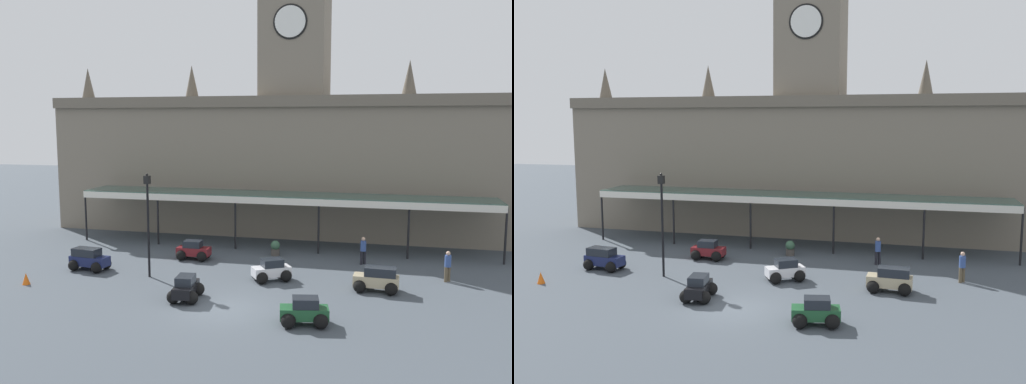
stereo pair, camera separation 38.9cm
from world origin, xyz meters
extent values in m
plane|color=#414951|center=(0.00, 0.00, 0.00)|extent=(140.00, 140.00, 0.00)
cube|color=slate|center=(0.00, 18.42, 5.17)|extent=(37.14, 6.63, 10.35)
cube|color=#685F52|center=(0.00, 14.96, 9.95)|extent=(37.14, 0.30, 0.80)
cube|color=slate|center=(0.00, 18.42, 14.53)|extent=(4.80, 4.80, 8.37)
cylinder|color=white|center=(0.00, 15.96, 15.54)|extent=(2.20, 0.12, 2.20)
cylinder|color=black|center=(0.00, 16.00, 15.54)|extent=(2.46, 0.06, 2.46)
cone|color=#5B5448|center=(-17.57, 18.42, 11.65)|extent=(1.10, 1.10, 2.60)
cone|color=#5B5448|center=(-8.36, 18.42, 11.65)|extent=(1.10, 1.10, 2.60)
cone|color=#5B5448|center=(8.36, 18.42, 11.65)|extent=(1.10, 1.10, 2.60)
cube|color=#38564C|center=(0.00, 12.91, 3.57)|extent=(28.01, 3.20, 0.16)
cube|color=silver|center=(0.00, 11.31, 3.37)|extent=(28.01, 0.12, 0.44)
cylinder|color=black|center=(-14.01, 11.46, 1.74)|extent=(0.14, 0.14, 3.49)
cylinder|color=black|center=(-8.40, 11.46, 1.74)|extent=(0.14, 0.14, 3.49)
cylinder|color=black|center=(-2.80, 11.46, 1.74)|extent=(0.14, 0.14, 3.49)
cylinder|color=black|center=(2.80, 11.46, 1.74)|extent=(0.14, 0.14, 3.49)
cylinder|color=black|center=(8.40, 11.46, 1.74)|extent=(0.14, 0.14, 3.49)
cylinder|color=black|center=(14.01, 11.46, 1.74)|extent=(0.14, 0.14, 3.49)
cube|color=black|center=(-2.22, 0.82, 0.52)|extent=(1.11, 2.14, 0.50)
cube|color=#1E232B|center=(-2.22, 0.77, 0.98)|extent=(0.92, 1.18, 0.42)
sphere|color=black|center=(-2.74, 1.44, 0.32)|extent=(0.64, 0.64, 0.64)
sphere|color=black|center=(-1.86, 1.54, 0.32)|extent=(0.64, 0.64, 0.64)
sphere|color=black|center=(-2.59, 0.10, 0.32)|extent=(0.64, 0.64, 0.64)
sphere|color=black|center=(-1.71, 0.20, 0.32)|extent=(0.64, 0.64, 0.64)
cube|color=tan|center=(6.64, 4.29, 0.54)|extent=(2.29, 1.00, 0.55)
cube|color=#1E232B|center=(6.84, 4.28, 1.05)|extent=(1.59, 0.90, 0.45)
sphere|color=black|center=(5.85, 3.87, 0.32)|extent=(0.64, 0.64, 0.64)
sphere|color=black|center=(5.89, 4.77, 0.32)|extent=(0.64, 0.64, 0.64)
sphere|color=black|center=(7.40, 3.80, 0.32)|extent=(0.64, 0.64, 0.64)
sphere|color=black|center=(7.44, 4.70, 0.32)|extent=(0.64, 0.64, 0.64)
cube|color=#19214C|center=(-9.53, 4.39, 0.54)|extent=(2.33, 1.13, 0.55)
cube|color=#1E232B|center=(-9.73, 4.41, 1.05)|extent=(1.63, 0.99, 0.45)
sphere|color=black|center=(-8.71, 4.76, 0.32)|extent=(0.64, 0.64, 0.64)
sphere|color=black|center=(-8.80, 3.86, 0.32)|extent=(0.64, 0.64, 0.64)
sphere|color=black|center=(-10.25, 4.92, 0.32)|extent=(0.64, 0.64, 0.64)
sphere|color=black|center=(-10.34, 4.02, 0.32)|extent=(0.64, 0.64, 0.64)
cube|color=silver|center=(1.12, 4.84, 0.52)|extent=(2.20, 1.84, 0.50)
cube|color=#1E232B|center=(1.16, 4.86, 0.98)|extent=(1.36, 1.26, 0.42)
sphere|color=black|center=(0.78, 4.11, 0.32)|extent=(0.64, 0.64, 0.64)
sphere|color=black|center=(0.31, 4.85, 0.32)|extent=(0.64, 0.64, 0.64)
sphere|color=black|center=(1.92, 4.82, 0.32)|extent=(0.64, 0.64, 0.64)
sphere|color=black|center=(1.45, 5.57, 0.32)|extent=(0.64, 0.64, 0.64)
cube|color=#1E512D|center=(3.81, -1.07, 0.52)|extent=(2.18, 1.27, 0.50)
cube|color=#1E232B|center=(3.86, -1.06, 0.98)|extent=(1.24, 1.00, 0.42)
sphere|color=black|center=(3.24, -1.64, 0.32)|extent=(0.64, 0.64, 0.64)
sphere|color=black|center=(3.06, -0.77, 0.32)|extent=(0.64, 0.64, 0.64)
sphere|color=black|center=(4.56, -1.37, 0.32)|extent=(0.64, 0.64, 0.64)
sphere|color=black|center=(4.39, -0.50, 0.32)|extent=(0.64, 0.64, 0.64)
cube|color=maroon|center=(-4.54, 8.11, 0.52)|extent=(2.06, 0.89, 0.50)
cube|color=#1E232B|center=(-4.59, 8.11, 0.98)|extent=(1.11, 0.81, 0.42)
sphere|color=black|center=(-3.87, 8.56, 0.32)|extent=(0.64, 0.64, 0.64)
sphere|color=black|center=(-3.86, 7.68, 0.32)|extent=(0.64, 0.64, 0.64)
sphere|color=black|center=(-5.22, 8.55, 0.32)|extent=(0.64, 0.64, 0.64)
sphere|color=black|center=(-5.21, 7.67, 0.32)|extent=(0.64, 0.64, 0.64)
cylinder|color=brown|center=(10.40, 6.98, 0.41)|extent=(0.17, 0.17, 0.82)
cylinder|color=brown|center=(10.24, 6.83, 0.41)|extent=(0.17, 0.17, 0.82)
cylinder|color=#334C8C|center=(10.32, 6.91, 1.13)|extent=(0.34, 0.34, 0.62)
sphere|color=tan|center=(10.32, 6.91, 1.55)|extent=(0.23, 0.23, 0.23)
cylinder|color=black|center=(5.85, 9.48, 0.41)|extent=(0.17, 0.17, 0.82)
cylinder|color=black|center=(5.66, 9.36, 0.41)|extent=(0.17, 0.17, 0.82)
cylinder|color=#334C8C|center=(5.75, 9.42, 1.13)|extent=(0.34, 0.34, 0.62)
sphere|color=tan|center=(5.75, 9.42, 1.55)|extent=(0.23, 0.23, 0.23)
cylinder|color=black|center=(-5.58, 3.93, 2.59)|extent=(0.13, 0.13, 5.18)
cube|color=black|center=(-5.58, 3.93, 5.40)|extent=(0.30, 0.30, 0.44)
sphere|color=black|center=(-5.58, 3.93, 5.68)|extent=(0.14, 0.14, 0.14)
cone|color=orange|center=(-11.29, 1.07, 0.31)|extent=(0.40, 0.40, 0.62)
cylinder|color=#47423D|center=(0.19, 10.32, 0.21)|extent=(0.56, 0.56, 0.42)
sphere|color=#365A42|center=(0.19, 10.32, 0.66)|extent=(0.60, 0.60, 0.60)
camera|label=1|loc=(7.09, -22.81, 8.53)|focal=37.89mm
camera|label=2|loc=(7.47, -22.71, 8.53)|focal=37.89mm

